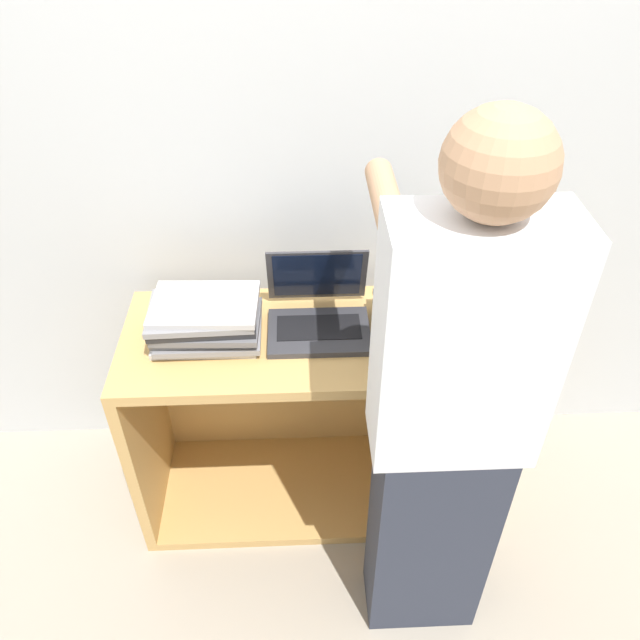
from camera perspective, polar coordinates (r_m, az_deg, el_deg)
ground_plane at (r=2.42m, az=0.19°, el=-19.83°), size 12.00×12.00×0.00m
wall_back at (r=2.06m, az=-0.53°, el=14.06°), size 8.00×0.05×2.40m
cart at (r=2.30m, az=-0.16°, el=-7.70°), size 1.26×0.51×0.79m
laptop_open at (r=1.99m, az=-0.15°, el=0.67°), size 0.32×0.29×0.24m
laptop_stack_left at (r=1.96m, az=-10.39°, el=-0.02°), size 0.34×0.25×0.14m
laptop_stack_right at (r=1.98m, az=10.19°, el=0.47°), size 0.35×0.25×0.14m
person at (r=1.65m, az=11.58°, el=-9.71°), size 0.40×0.53×1.69m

